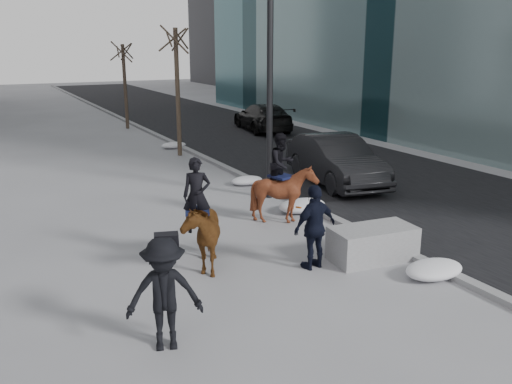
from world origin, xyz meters
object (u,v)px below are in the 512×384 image
car_near (335,160)px  mounted_left (200,228)px  mounted_right (284,187)px  planter (373,243)px

car_near → mounted_left: bearing=-136.3°
car_near → mounted_right: (-3.53, -2.67, 0.13)m
car_near → planter: bearing=-109.0°
car_near → mounted_right: size_ratio=2.09×
planter → car_near: size_ratio=0.37×
car_near → mounted_left: mounted_left is taller
planter → mounted_right: (-0.39, 3.08, 0.56)m
car_near → mounted_left: 7.85m
planter → mounted_left: mounted_left is taller
car_near → mounted_right: 4.43m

